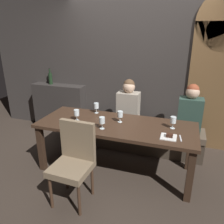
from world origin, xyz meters
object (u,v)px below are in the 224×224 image
dining_table (116,129)px  dessert_plate (169,136)px  banquette_bench (128,135)px  fork_on_table (181,138)px  wine_glass_far_right (96,106)px  wine_glass_end_left (120,115)px  diner_bearded (190,110)px  wine_bottle_dark_red (50,78)px  diner_redhead (128,104)px  wine_glass_center_back (173,120)px  wine_glass_center_front (102,121)px  chair_near_side (74,158)px  wine_glass_far_left (77,113)px

dining_table → dessert_plate: 0.77m
banquette_bench → fork_on_table: bearing=-45.1°
wine_glass_far_right → fork_on_table: (1.30, -0.49, -0.11)m
wine_glass_end_left → dessert_plate: (0.70, -0.27, -0.10)m
diner_bearded → wine_bottle_dark_red: bearing=173.2°
diner_redhead → wine_glass_center_back: size_ratio=4.75×
diner_bearded → wine_glass_center_front: 1.45m
diner_bearded → wine_glass_far_right: (-1.40, -0.41, 0.04)m
diner_redhead → dessert_plate: (0.75, -0.90, -0.06)m
banquette_bench → dessert_plate: 1.28m
diner_redhead → wine_glass_center_front: 0.93m
chair_near_side → wine_glass_center_back: bearing=37.7°
chair_near_side → wine_glass_far_right: chair_near_side is taller
wine_bottle_dark_red → fork_on_table: bearing=-25.2°
wine_glass_far_right → diner_redhead: bearing=43.3°
wine_glass_center_back → fork_on_table: size_ratio=0.96×
chair_near_side → fork_on_table: bearing=24.9°
wine_glass_center_back → wine_glass_far_right: (-1.18, 0.22, 0.00)m
wine_glass_far_left → chair_near_side: bearing=-66.4°
wine_glass_far_right → wine_glass_end_left: bearing=-27.4°
banquette_bench → wine_glass_far_right: (-0.42, -0.39, 0.63)m
wine_glass_far_left → wine_glass_center_back: bearing=6.9°
wine_bottle_dark_red → dessert_plate: bearing=-26.8°
dessert_plate → fork_on_table: (0.14, 0.02, -0.01)m
diner_bearded → wine_glass_center_front: diner_bearded is taller
wine_glass_end_left → dessert_plate: bearing=-21.2°
wine_glass_end_left → wine_bottle_dark_red: bearing=151.1°
diner_redhead → wine_glass_far_right: 0.57m
diner_redhead → wine_glass_far_right: diner_redhead is taller
chair_near_side → dessert_plate: size_ratio=5.16×
chair_near_side → diner_bearded: (1.27, 1.44, 0.25)m
wine_bottle_dark_red → wine_glass_far_right: (1.29, -0.73, -0.21)m
diner_bearded → wine_glass_center_back: (-0.22, -0.63, 0.04)m
diner_bearded → wine_glass_center_front: bearing=-139.5°
wine_glass_center_back → diner_bearded: bearing=70.8°
diner_bearded → fork_on_table: bearing=-96.5°
wine_glass_far_right → wine_glass_end_left: same height
banquette_bench → fork_on_table: (0.88, -0.88, 0.51)m
wine_glass_far_left → wine_glass_end_left: (0.61, 0.14, -0.00)m
dining_table → wine_bottle_dark_red: size_ratio=6.75×
wine_bottle_dark_red → wine_glass_far_right: wine_bottle_dark_red is taller
chair_near_side → wine_glass_center_back: (1.05, 0.81, 0.30)m
banquette_bench → wine_glass_far_left: size_ratio=15.24×
wine_glass_center_back → dessert_plate: size_ratio=0.86×
dining_table → wine_glass_end_left: size_ratio=13.41×
wine_glass_center_back → fork_on_table: bearing=-66.9°
diner_bearded → dessert_plate: diner_bearded is taller
wine_glass_far_right → fork_on_table: size_ratio=0.96×
banquette_bench → chair_near_side: chair_near_side is taller
dessert_plate → fork_on_table: 0.14m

